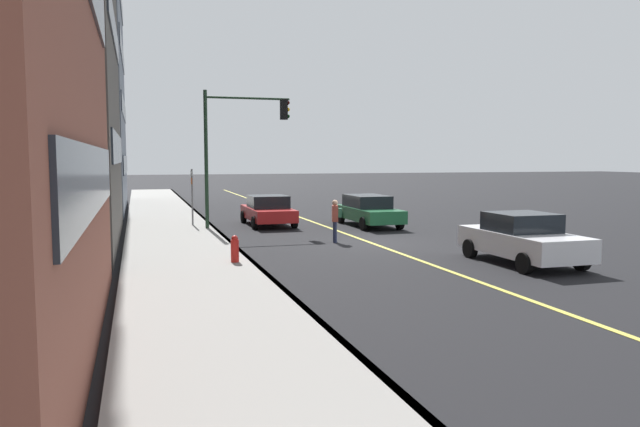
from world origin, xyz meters
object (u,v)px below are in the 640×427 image
Objects in this scene: car_green at (368,210)px; car_red at (268,210)px; pedestrian_with_backpack at (336,218)px; car_white at (522,239)px; fire_hydrant at (235,251)px; street_sign_post at (192,193)px; traffic_light_mast at (238,136)px.

car_red is at bearing 70.18° from car_green.
pedestrian_with_backpack is (-6.49, -1.24, 0.22)m from car_red.
car_white reaches higher than car_green.
fire_hydrant is at bearing 132.47° from pedestrian_with_backpack.
street_sign_post is (1.49, 8.02, 0.84)m from car_green.
car_green is 5.05× the size of fire_hydrant.
car_green is 11.83m from fire_hydrant.
car_white is 2.68× the size of pedestrian_with_backpack.
pedestrian_with_backpack is at bearing -169.22° from car_red.
fire_hydrant is (-9.02, 1.58, -3.69)m from traffic_light_mast.
traffic_light_mast reaches higher than car_red.
car_green reaches higher than fire_hydrant.
traffic_light_mast is (-1.56, 1.66, 3.44)m from car_red.
traffic_light_mast is at bearing 32.00° from car_white.
pedestrian_with_backpack is at bearing -143.11° from street_sign_post.
street_sign_post is 10.51m from fire_hydrant.
car_white is at bearing -103.00° from fire_hydrant.
street_sign_post is at bearing 52.72° from traffic_light_mast.
fire_hydrant is (-10.58, 3.23, -0.26)m from car_red.
traffic_light_mast is at bearing 89.50° from car_green.
car_red is at bearing -46.67° from traffic_light_mast.
car_white is at bearing -148.00° from traffic_light_mast.
fire_hydrant is (-4.09, 4.47, -0.48)m from pedestrian_with_backpack.
traffic_light_mast is (0.05, 6.14, 3.40)m from car_green.
street_sign_post reaches higher than car_white.
fire_hydrant is at bearing -178.33° from street_sign_post.
traffic_light_mast reaches higher than pedestrian_with_backpack.
street_sign_post is 2.88× the size of fire_hydrant.
car_red is 4.12m from traffic_light_mast.
street_sign_post reaches higher than car_green.
car_red is 1.03× the size of car_white.
street_sign_post reaches higher than fire_hydrant.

